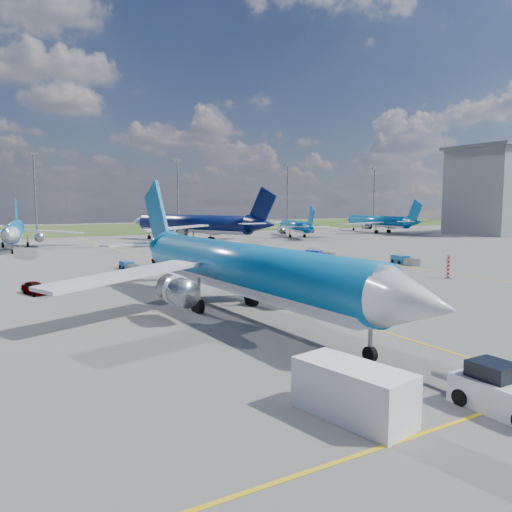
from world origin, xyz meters
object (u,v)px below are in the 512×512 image
main_airliner (242,315)px  service_van (353,391)px  bg_jet_n (194,242)px  bg_jet_ene (377,233)px  baggage_tug_c (129,266)px  warning_post (448,267)px  service_car_b (167,260)px  baggage_tug_e (319,254)px  pushback_tug (502,392)px  bg_jet_nnw (15,248)px  bg_jet_ne (295,237)px  service_car_a (35,288)px  service_car_c (264,254)px  baggage_tug_w (404,260)px

main_airliner → service_van: 21.10m
bg_jet_n → service_van: size_ratio=8.84×
bg_jet_ene → baggage_tug_c: size_ratio=7.85×
bg_jet_ene → warning_post: bearing=57.5°
bg_jet_ene → service_car_b: bg_jet_ene is taller
service_van → baggage_tug_c: size_ratio=1.09×
service_car_b → baggage_tug_e: service_car_b is taller
warning_post → pushback_tug: bearing=-138.2°
bg_jet_nnw → bg_jet_ne: bg_jet_nnw is taller
service_car_b → main_airliner: bearing=169.8°
service_car_a → service_car_c: 42.27m
service_car_a → service_car_b: bearing=23.6°
bg_jet_nnw → bg_jet_ne: size_ratio=1.17×
bg_jet_nnw → baggage_tug_e: 63.76m
service_car_b → baggage_tug_c: bearing=116.4°
warning_post → bg_jet_ne: size_ratio=0.09×
main_airliner → pushback_tug: 23.29m
baggage_tug_w → service_car_c: bearing=139.0°
service_car_a → bg_jet_nnw: bearing=71.0°
bg_jet_ne → bg_jet_ene: bearing=-155.3°
baggage_tug_w → baggage_tug_e: bearing=122.5°
main_airliner → baggage_tug_e: size_ratio=8.58×
pushback_tug → service_car_b: size_ratio=1.37×
bg_jet_n → bg_jet_ne: (31.39, 2.11, 0.00)m
baggage_tug_w → baggage_tug_e: size_ratio=1.10×
service_car_b → service_car_a: bearing=130.2°
warning_post → bg_jet_ene: bg_jet_ene is taller
warning_post → service_car_c: warning_post is taller
main_airliner → service_car_a: (-14.07, 19.50, 0.68)m
baggage_tug_c → bg_jet_ene: bearing=23.8°
service_car_a → bg_jet_ne: bearing=22.0°
service_car_a → service_car_b: 27.24m
bg_jet_nnw → bg_jet_ene: 104.46m
main_airliner → baggage_tug_c: (-0.14, 33.53, 0.51)m
bg_jet_nnw → baggage_tug_w: bg_jet_nnw is taller
main_airliner → bg_jet_n: bearing=67.6°
warning_post → baggage_tug_e: warning_post is taller
warning_post → main_airliner: 32.82m
service_car_b → bg_jet_ene: bearing=-62.8°
bg_jet_ne → service_car_a: size_ratio=8.33×
service_van → baggage_tug_e: service_van is taller
pushback_tug → bg_jet_n: bearing=74.7°
warning_post → bg_jet_ene: bearing=51.2°
warning_post → bg_jet_nnw: bg_jet_nnw is taller
baggage_tug_w → bg_jet_nnw: bearing=141.1°
bg_jet_nnw → pushback_tug: size_ratio=6.09×
bg_jet_nnw → main_airliner: bearing=-75.2°
bg_jet_nnw → baggage_tug_c: 46.27m
service_van → bg_jet_nnw: bearing=83.1°
bg_jet_nnw → baggage_tug_w: size_ratio=6.70×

